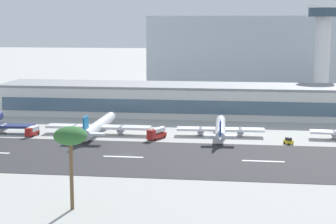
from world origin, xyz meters
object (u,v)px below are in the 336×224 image
(airliner_navy_tail_gate_2, at_px, (220,129))
(service_fuel_truck_2, at_px, (157,133))
(control_tower, at_px, (322,43))
(palm_tree_0, at_px, (70,138))
(airliner_blue_tail_gate_1, at_px, (98,126))
(service_box_truck_0, at_px, (32,131))
(distant_hotel_block, at_px, (245,53))
(service_baggage_tug_1, at_px, (288,141))
(terminal_building, at_px, (177,100))

(airliner_navy_tail_gate_2, relative_size, service_fuel_truck_2, 4.46)
(control_tower, height_order, palm_tree_0, control_tower)
(airliner_blue_tail_gate_1, relative_size, service_box_truck_0, 6.79)
(distant_hotel_block, xyz_separation_m, service_fuel_truck_2, (-29.55, -146.75, -19.36))
(control_tower, xyz_separation_m, service_box_truck_0, (-110.86, -100.38, -27.29))
(service_baggage_tug_1, bearing_deg, terminal_building, -0.14)
(control_tower, bearing_deg, terminal_building, -144.16)
(service_box_truck_0, bearing_deg, control_tower, 142.12)
(control_tower, bearing_deg, service_box_truck_0, -137.84)
(airliner_navy_tail_gate_2, relative_size, palm_tree_0, 2.20)
(terminal_building, distance_m, airliner_navy_tail_gate_2, 48.85)
(control_tower, distance_m, service_fuel_truck_2, 123.23)
(airliner_navy_tail_gate_2, distance_m, service_fuel_truck_2, 22.70)
(control_tower, bearing_deg, airliner_navy_tail_gate_2, -116.45)
(airliner_navy_tail_gate_2, height_order, service_box_truck_0, airliner_navy_tail_gate_2)
(service_fuel_truck_2, relative_size, palm_tree_0, 0.49)
(service_baggage_tug_1, bearing_deg, airliner_navy_tail_gate_2, 27.49)
(terminal_building, bearing_deg, palm_tree_0, -93.52)
(airliner_navy_tail_gate_2, bearing_deg, terminal_building, 22.67)
(service_box_truck_0, distance_m, service_baggage_tug_1, 87.64)
(airliner_blue_tail_gate_1, bearing_deg, service_box_truck_0, 105.41)
(terminal_building, bearing_deg, airliner_blue_tail_gate_1, -116.21)
(distant_hotel_block, xyz_separation_m, service_baggage_tug_1, (14.28, -149.03, -20.35))
(service_baggage_tug_1, bearing_deg, distant_hotel_block, -32.90)
(distant_hotel_block, height_order, palm_tree_0, distant_hotel_block)
(airliner_navy_tail_gate_2, xyz_separation_m, service_baggage_tug_1, (22.51, -10.09, -1.56))
(terminal_building, distance_m, palm_tree_0, 127.11)
(service_baggage_tug_1, bearing_deg, service_fuel_truck_2, 48.65)
(airliner_navy_tail_gate_2, bearing_deg, service_box_truck_0, 95.39)
(service_box_truck_0, height_order, palm_tree_0, palm_tree_0)
(terminal_building, relative_size, distant_hotel_block, 1.39)
(terminal_building, height_order, palm_tree_0, palm_tree_0)
(control_tower, xyz_separation_m, airliner_navy_tail_gate_2, (-45.75, -91.97, -26.47))
(control_tower, xyz_separation_m, distant_hotel_block, (-37.52, 46.97, -7.69))
(distant_hotel_block, bearing_deg, airliner_blue_tail_gate_1, -110.02)
(service_baggage_tug_1, relative_size, palm_tree_0, 0.20)
(distant_hotel_block, relative_size, airliner_navy_tail_gate_2, 2.79)
(airliner_blue_tail_gate_1, height_order, palm_tree_0, palm_tree_0)
(control_tower, height_order, airliner_navy_tail_gate_2, control_tower)
(distant_hotel_block, distance_m, palm_tree_0, 224.27)
(airliner_blue_tail_gate_1, height_order, airliner_navy_tail_gate_2, airliner_blue_tail_gate_1)
(control_tower, relative_size, palm_tree_0, 2.65)
(distant_hotel_block, relative_size, service_fuel_truck_2, 12.43)
(distant_hotel_block, bearing_deg, service_box_truck_0, -116.46)
(terminal_building, xyz_separation_m, airliner_navy_tail_gate_2, (20.30, -44.26, -3.95))
(airliner_navy_tail_gate_2, height_order, service_baggage_tug_1, airliner_navy_tail_gate_2)
(airliner_navy_tail_gate_2, bearing_deg, airliner_blue_tail_gate_1, 90.99)
(palm_tree_0, bearing_deg, control_tower, 67.04)
(distant_hotel_block, relative_size, airliner_blue_tail_gate_1, 2.54)
(terminal_building, distance_m, distant_hotel_block, 99.99)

